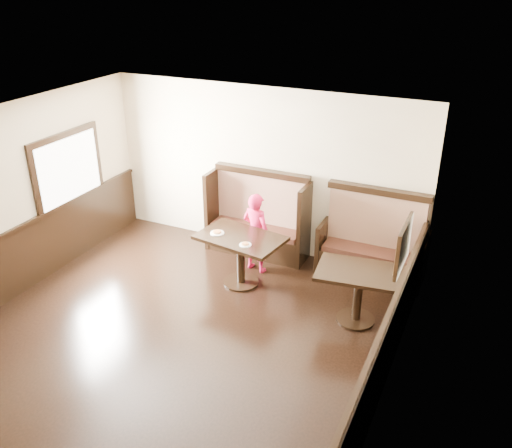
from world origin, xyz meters
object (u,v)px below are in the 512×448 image
Objects in this scene: booth_main at (259,223)px; table_neighbor at (359,284)px; booth_neighbor at (372,248)px; child at (256,233)px; table_main at (241,248)px.

table_neighbor is (2.08, -1.29, 0.07)m from booth_main.
booth_main is 1.43× the size of table_neighbor.
booth_neighbor is 1.24× the size of child.
booth_neighbor reaches higher than child.
table_main is 1.90m from table_neighbor.
booth_main is 0.65m from child.
booth_main is at bearing 141.09° from table_neighbor.
booth_main is 1.32× the size of child.
table_neighbor is at bearing 2.29° from table_main.
child is at bearing 152.26° from table_neighbor.
booth_main is 1.95m from booth_neighbor.
booth_main reaches higher than table_main.
booth_main is at bearing -58.06° from child.
booth_neighbor is at bearing 88.79° from table_neighbor.
booth_main is at bearing 108.85° from table_main.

